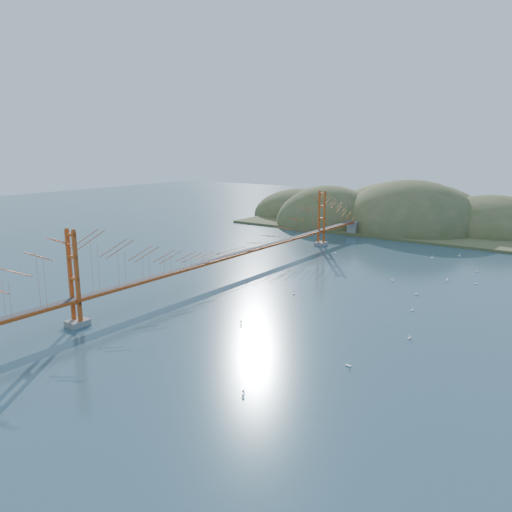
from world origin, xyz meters
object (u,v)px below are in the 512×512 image
Objects in this scene: sailboat_1 at (447,279)px; sailboat_2 at (348,365)px; bridge at (234,232)px; sailboat_0 at (294,293)px.

sailboat_1 is 1.05× the size of sailboat_2.
sailboat_1 is at bearing 28.87° from bridge.
sailboat_1 is at bearing 91.61° from sailboat_2.
bridge is at bearing 145.24° from sailboat_2.
bridge reaches higher than sailboat_2.
sailboat_1 is 38.04m from sailboat_2.
sailboat_1 is (29.94, 16.51, -6.85)m from bridge.
sailboat_2 is at bearing -34.76° from bridge.
bridge reaches higher than sailboat_1.
sailboat_0 is at bearing -127.58° from sailboat_1.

